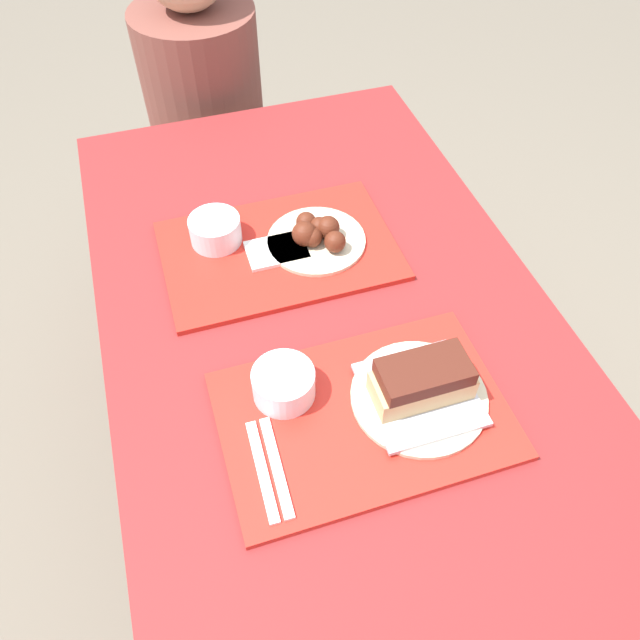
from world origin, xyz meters
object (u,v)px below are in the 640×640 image
(tray_near, at_px, (363,415))
(person_seated_across, at_px, (201,80))
(bowl_coleslaw_far, at_px, (215,229))
(tray_far, at_px, (279,251))
(brisket_sandwich_plate, at_px, (421,387))
(wings_plate_far, at_px, (317,235))
(bowl_coleslaw_near, at_px, (284,383))

(tray_near, height_order, person_seated_across, person_seated_across)
(bowl_coleslaw_far, bearing_deg, tray_far, -28.23)
(person_seated_across, bearing_deg, brisket_sandwich_plate, -82.76)
(tray_far, distance_m, brisket_sandwich_plate, 0.43)
(tray_near, bearing_deg, wings_plate_far, 83.28)
(tray_near, height_order, tray_far, same)
(bowl_coleslaw_near, distance_m, wings_plate_far, 0.36)
(person_seated_across, bearing_deg, tray_near, -87.46)
(tray_near, relative_size, wings_plate_far, 2.32)
(tray_near, height_order, bowl_coleslaw_far, bowl_coleslaw_far)
(tray_far, distance_m, person_seated_across, 0.75)
(tray_far, xyz_separation_m, brisket_sandwich_plate, (0.13, -0.41, 0.04))
(bowl_coleslaw_near, bearing_deg, tray_far, 76.36)
(wings_plate_far, bearing_deg, bowl_coleslaw_near, -115.82)
(tray_far, relative_size, bowl_coleslaw_near, 4.49)
(wings_plate_far, relative_size, person_seated_across, 0.29)
(tray_near, bearing_deg, brisket_sandwich_plate, -0.09)
(tray_far, height_order, person_seated_across, person_seated_across)
(tray_near, bearing_deg, tray_far, 94.18)
(tray_near, relative_size, person_seated_across, 0.67)
(tray_near, distance_m, brisket_sandwich_plate, 0.10)
(bowl_coleslaw_near, relative_size, bowl_coleslaw_far, 1.00)
(bowl_coleslaw_near, height_order, person_seated_across, person_seated_across)
(person_seated_across, bearing_deg, wings_plate_far, -82.54)
(tray_near, xyz_separation_m, brisket_sandwich_plate, (0.10, -0.00, 0.04))
(bowl_coleslaw_near, xyz_separation_m, bowl_coleslaw_far, (-0.03, 0.39, 0.00))
(bowl_coleslaw_near, height_order, bowl_coleslaw_far, same)
(bowl_coleslaw_far, relative_size, person_seated_across, 0.15)
(brisket_sandwich_plate, xyz_separation_m, bowl_coleslaw_far, (-0.24, 0.47, -0.00))
(tray_far, distance_m, wings_plate_far, 0.08)
(tray_far, xyz_separation_m, bowl_coleslaw_far, (-0.11, 0.06, 0.04))
(tray_near, xyz_separation_m, tray_far, (-0.03, 0.41, 0.00))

